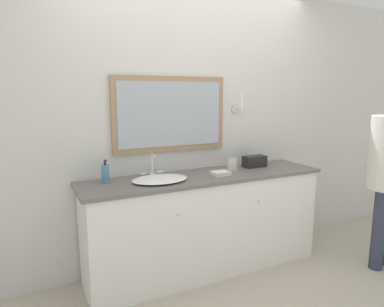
{
  "coord_description": "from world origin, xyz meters",
  "views": [
    {
      "loc": [
        -1.38,
        -2.27,
        1.57
      ],
      "look_at": [
        -0.13,
        0.28,
        1.08
      ],
      "focal_mm": 32.0,
      "sensor_mm": 36.0,
      "label": 1
    }
  ],
  "objects": [
    {
      "name": "soap_bottle",
      "position": [
        -0.84,
        0.39,
        0.95
      ],
      "size": [
        0.06,
        0.06,
        0.19
      ],
      "color": "teal",
      "rests_on": "vanity_counter"
    },
    {
      "name": "ground_plane",
      "position": [
        0.0,
        0.0,
        0.0
      ],
      "size": [
        14.0,
        14.0,
        0.0
      ],
      "primitive_type": "plane",
      "color": "#B2A893"
    },
    {
      "name": "picture_frame",
      "position": [
        0.27,
        0.27,
        0.94
      ],
      "size": [
        0.1,
        0.01,
        0.13
      ],
      "color": "#B2B2B7",
      "rests_on": "vanity_counter"
    },
    {
      "name": "vanity_counter",
      "position": [
        0.0,
        0.28,
        0.44
      ],
      "size": [
        2.17,
        0.55,
        0.88
      ],
      "color": "white",
      "rests_on": "ground_plane"
    },
    {
      "name": "sink_basin",
      "position": [
        -0.43,
        0.26,
        0.89
      ],
      "size": [
        0.46,
        0.38,
        0.2
      ],
      "color": "white",
      "rests_on": "vanity_counter"
    },
    {
      "name": "appliance_box",
      "position": [
        0.58,
        0.36,
        0.93
      ],
      "size": [
        0.23,
        0.11,
        0.11
      ],
      "color": "black",
      "rests_on": "vanity_counter"
    },
    {
      "name": "wall_back",
      "position": [
        -0.0,
        0.58,
        1.28
      ],
      "size": [
        8.0,
        0.18,
        2.55
      ],
      "color": "silver",
      "rests_on": "ground_plane"
    },
    {
      "name": "hand_towel_near_sink",
      "position": [
        0.11,
        0.22,
        0.89
      ],
      "size": [
        0.16,
        0.12,
        0.03
      ],
      "color": "silver",
      "rests_on": "vanity_counter"
    }
  ]
}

